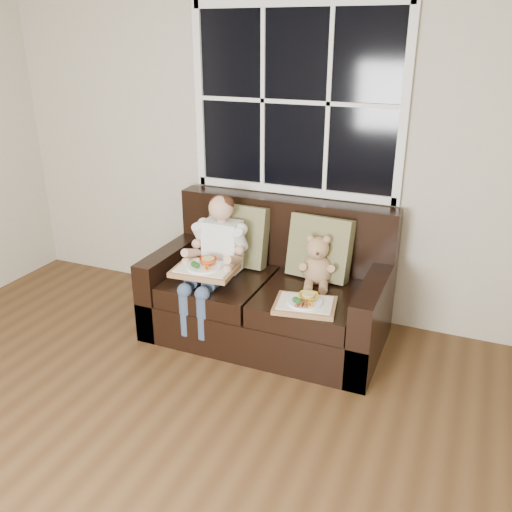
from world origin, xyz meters
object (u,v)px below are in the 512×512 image
at_px(loveseat, 270,294).
at_px(child, 216,250).
at_px(tray_left, 205,268).
at_px(teddy_bear, 317,264).
at_px(tray_right, 305,304).

distance_m(loveseat, child, 0.52).
xyz_separation_m(child, tray_left, (-0.00, -0.18, -0.08)).
height_order(loveseat, teddy_bear, loveseat).
bearing_deg(tray_right, child, 152.99).
bearing_deg(loveseat, tray_left, -141.91).
height_order(child, teddy_bear, child).
bearing_deg(child, loveseat, 17.86).
bearing_deg(loveseat, tray_right, -42.73).
bearing_deg(child, tray_right, -17.12).
height_order(child, tray_right, child).
relative_size(child, tray_left, 1.99).
relative_size(loveseat, tray_left, 3.75).
bearing_deg(tray_left, teddy_bear, 19.97).
height_order(loveseat, tray_right, loveseat).
relative_size(tray_left, tray_right, 1.03).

